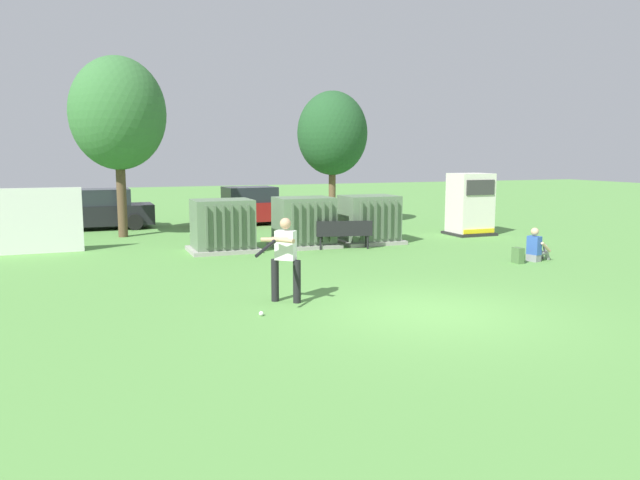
# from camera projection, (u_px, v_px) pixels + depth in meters

# --- Properties ---
(ground_plane) EXTENTS (96.00, 96.00, 0.00)m
(ground_plane) POSITION_uv_depth(u_px,v_px,m) (431.00, 313.00, 11.84)
(ground_plane) COLOR #5B9947
(transformer_west) EXTENTS (2.10, 1.70, 1.62)m
(transformer_west) POSITION_uv_depth(u_px,v_px,m) (223.00, 226.00, 19.17)
(transformer_west) COLOR #9E9B93
(transformer_west) RESTS_ON ground
(transformer_mid_west) EXTENTS (2.10, 1.70, 1.62)m
(transformer_mid_west) POSITION_uv_depth(u_px,v_px,m) (304.00, 223.00, 20.15)
(transformer_mid_west) COLOR #9E9B93
(transformer_mid_west) RESTS_ON ground
(transformer_mid_east) EXTENTS (2.10, 1.70, 1.62)m
(transformer_mid_east) POSITION_uv_depth(u_px,v_px,m) (369.00, 220.00, 20.97)
(transformer_mid_east) COLOR #9E9B93
(transformer_mid_east) RESTS_ON ground
(generator_enclosure) EXTENTS (1.60, 1.40, 2.30)m
(generator_enclosure) POSITION_uv_depth(u_px,v_px,m) (470.00, 205.00, 23.09)
(generator_enclosure) COLOR #262626
(generator_enclosure) RESTS_ON ground
(park_bench) EXTENTS (1.84, 0.78, 0.92)m
(park_bench) POSITION_uv_depth(u_px,v_px,m) (344.00, 232.00, 19.65)
(park_bench) COLOR black
(park_bench) RESTS_ON ground
(batter) EXTENTS (1.22, 1.40, 1.74)m
(batter) POSITION_uv_depth(u_px,v_px,m) (285.00, 256.00, 12.52)
(batter) COLOR black
(batter) RESTS_ON ground
(sports_ball) EXTENTS (0.09, 0.09, 0.09)m
(sports_ball) POSITION_uv_depth(u_px,v_px,m) (261.00, 314.00, 11.60)
(sports_ball) COLOR white
(sports_ball) RESTS_ON ground
(seated_spectator) EXTENTS (0.78, 0.63, 0.96)m
(seated_spectator) POSITION_uv_depth(u_px,v_px,m) (536.00, 248.00, 17.50)
(seated_spectator) COLOR gray
(seated_spectator) RESTS_ON ground
(backpack) EXTENTS (0.26, 0.32, 0.44)m
(backpack) POSITION_uv_depth(u_px,v_px,m) (518.00, 256.00, 17.16)
(backpack) COLOR #4C723F
(backpack) RESTS_ON ground
(tree_left) EXTENTS (3.38, 3.38, 6.46)m
(tree_left) POSITION_uv_depth(u_px,v_px,m) (118.00, 114.00, 22.01)
(tree_left) COLOR brown
(tree_left) RESTS_ON ground
(tree_center_left) EXTENTS (2.94, 2.94, 5.62)m
(tree_center_left) POSITION_uv_depth(u_px,v_px,m) (332.00, 134.00, 25.83)
(tree_center_left) COLOR brown
(tree_center_left) RESTS_ON ground
(parked_car_leftmost) EXTENTS (4.21, 1.95, 1.62)m
(parked_car_leftmost) POSITION_uv_depth(u_px,v_px,m) (100.00, 210.00, 24.87)
(parked_car_leftmost) COLOR black
(parked_car_leftmost) RESTS_ON ground
(parked_car_left_of_center) EXTENTS (4.29, 2.10, 1.62)m
(parked_car_left_of_center) POSITION_uv_depth(u_px,v_px,m) (247.00, 207.00, 26.40)
(parked_car_left_of_center) COLOR maroon
(parked_car_left_of_center) RESTS_ON ground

